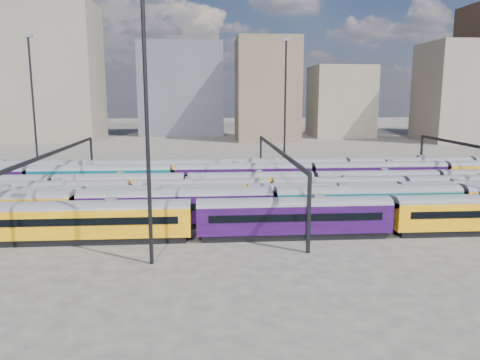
{
  "coord_description": "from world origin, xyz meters",
  "views": [
    {
      "loc": [
        0.09,
        -63.41,
        15.33
      ],
      "look_at": [
        5.05,
        3.82,
        3.0
      ],
      "focal_mm": 35.0,
      "sensor_mm": 36.0,
      "label": 1
    }
  ],
  "objects": [
    {
      "name": "rake_0",
      "position": [
        9.5,
        -15.0,
        2.78
      ],
      "size": [
        150.37,
        3.14,
        5.29
      ],
      "color": "black",
      "rests_on": "ground"
    },
    {
      "name": "rake_5",
      "position": [
        6.01,
        10.0,
        2.87
      ],
      "size": [
        155.26,
        3.24,
        5.47
      ],
      "color": "black",
      "rests_on": "ground"
    },
    {
      "name": "rake_4",
      "position": [
        16.38,
        5.0,
        2.48
      ],
      "size": [
        115.11,
        2.81,
        4.72
      ],
      "color": "black",
      "rests_on": "ground"
    },
    {
      "name": "mast_1",
      "position": [
        -30.0,
        22.0,
        13.97
      ],
      "size": [
        1.4,
        0.5,
        25.6
      ],
      "color": "black",
      "rests_on": "ground"
    },
    {
      "name": "ground",
      "position": [
        0.0,
        0.0,
        0.0
      ],
      "size": [
        500.0,
        500.0,
        0.0
      ],
      "primitive_type": "plane",
      "color": "#3D3934",
      "rests_on": "ground"
    },
    {
      "name": "mast_2",
      "position": [
        -5.0,
        -22.0,
        13.97
      ],
      "size": [
        1.4,
        0.5,
        25.6
      ],
      "color": "black",
      "rests_on": "ground"
    },
    {
      "name": "rake_2",
      "position": [
        -14.96,
        -5.0,
        2.58
      ],
      "size": [
        119.54,
        2.92,
        4.9
      ],
      "color": "black",
      "rests_on": "ground"
    },
    {
      "name": "gantry_2",
      "position": [
        10.0,
        0.0,
        6.79
      ],
      "size": [
        0.35,
        40.35,
        8.03
      ],
      "color": "black",
      "rests_on": "ground"
    },
    {
      "name": "mast_3",
      "position": [
        15.0,
        24.0,
        13.97
      ],
      "size": [
        1.4,
        0.5,
        25.6
      ],
      "color": "black",
      "rests_on": "ground"
    },
    {
      "name": "gantry_1",
      "position": [
        -20.0,
        0.0,
        6.79
      ],
      "size": [
        0.35,
        40.35,
        8.03
      ],
      "color": "black",
      "rests_on": "ground"
    },
    {
      "name": "rake_3",
      "position": [
        9.05,
        0.0,
        2.46
      ],
      "size": [
        114.19,
        2.79,
        4.68
      ],
      "color": "black",
      "rests_on": "ground"
    },
    {
      "name": "rake_6",
      "position": [
        13.15,
        15.0,
        2.88
      ],
      "size": [
        155.91,
        3.25,
        5.49
      ],
      "color": "black",
      "rests_on": "ground"
    },
    {
      "name": "rake_1",
      "position": [
        -14.83,
        -10.0,
        2.94
      ],
      "size": [
        136.11,
        3.32,
        5.6
      ],
      "color": "black",
      "rests_on": "ground"
    }
  ]
}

